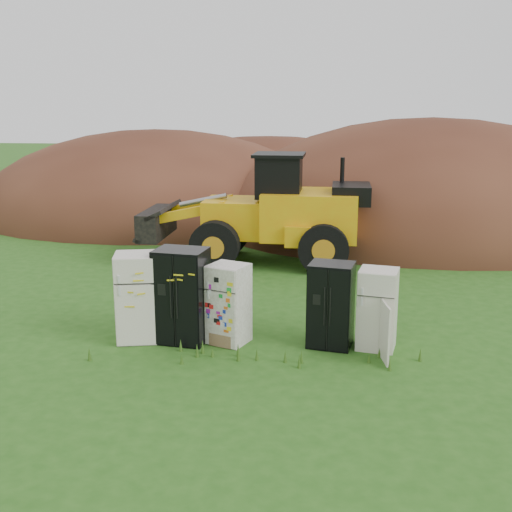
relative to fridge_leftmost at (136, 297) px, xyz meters
The scene contains 10 objects.
ground 2.66m from the fridge_leftmost, ahead, with size 120.00×120.00×0.00m, color #245416.
fridge_leftmost is the anchor object (origin of this frame).
fridge_black_side 0.94m from the fridge_leftmost, ahead, with size 1.00×0.79×1.92m, color black, non-canonical shape.
fridge_sticker 1.89m from the fridge_leftmost, ahead, with size 0.72×0.67×1.63m, color white, non-canonical shape.
fridge_black_right 3.93m from the fridge_leftmost, ahead, with size 0.85×0.71×1.70m, color black, non-canonical shape.
fridge_open_door 4.84m from the fridge_leftmost, ahead, with size 0.73×0.67×1.61m, color silver, non-canonical shape.
wheel_loader 6.97m from the fridge_leftmost, 75.84° to the left, with size 6.80×2.76×3.29m, color gold, non-canonical shape.
dirt_mound_right 14.42m from the fridge_leftmost, 57.02° to the left, with size 16.12×11.82×8.40m, color #432115.
dirt_mound_left 14.64m from the fridge_leftmost, 101.98° to the left, with size 15.32×11.49×7.28m, color #432115.
dirt_mound_back 18.84m from the fridge_leftmost, 85.87° to the left, with size 15.81×10.54×6.29m, color #432115.
Camera 1 is at (1.03, -12.18, 4.79)m, focal length 45.00 mm.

